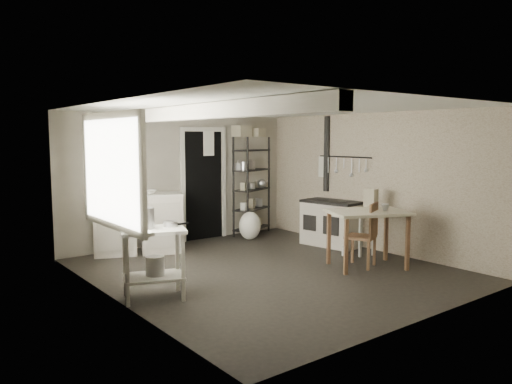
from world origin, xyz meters
TOP-DOWN VIEW (x-y plane):
  - floor at (0.00, 0.00)m, footprint 5.00×5.00m
  - ceiling at (0.00, 0.00)m, footprint 5.00×5.00m
  - wall_back at (0.00, 2.50)m, footprint 4.50×0.02m
  - wall_front at (0.00, -2.50)m, footprint 4.50×0.02m
  - wall_left at (-2.25, 0.00)m, footprint 0.02×5.00m
  - wall_right at (2.25, 0.00)m, footprint 0.02×5.00m
  - window at (-2.22, 0.20)m, footprint 0.12×1.76m
  - doorway at (0.45, 2.47)m, footprint 0.96×0.10m
  - ceiling_beam at (-1.20, 0.00)m, footprint 0.18×5.00m
  - wallpaper_panel at (2.24, 0.00)m, footprint 0.01×5.00m
  - utensil_rail at (2.19, 0.60)m, footprint 0.06×1.20m
  - prep_table at (-1.87, -0.15)m, footprint 0.86×0.74m
  - stockpot at (-1.95, -0.08)m, footprint 0.29×0.29m
  - saucepan at (-1.63, -0.14)m, footprint 0.18×0.18m
  - bucket at (-1.85, -0.15)m, footprint 0.26×0.26m
  - base_cabinets at (-0.99, 2.18)m, footprint 1.62×1.17m
  - mixing_bowl at (-0.83, 2.09)m, footprint 0.36×0.36m
  - counter_cup at (-1.34, 2.06)m, footprint 0.15×0.15m
  - shelf_rack at (1.44, 2.31)m, footprint 0.97×0.68m
  - shelf_jar at (1.10, 2.30)m, footprint 0.10×0.10m
  - storage_box_a at (1.24, 2.34)m, footprint 0.33×0.30m
  - storage_box_b at (1.59, 2.32)m, footprint 0.32×0.31m
  - stove at (1.92, 0.62)m, footprint 0.71×1.08m
  - stovepipe at (2.21, 1.04)m, footprint 0.13×0.13m
  - side_ledge at (1.87, -0.33)m, footprint 0.56×0.38m
  - oats_box at (1.81, -0.33)m, footprint 0.13×0.21m
  - work_table at (1.24, -0.74)m, footprint 1.31×1.14m
  - table_cup at (1.43, -0.90)m, footprint 0.14×0.14m
  - chair at (1.19, -0.66)m, footprint 0.53×0.54m
  - flour_sack at (1.09, 1.90)m, footprint 0.51×0.46m
  - floor_crock at (1.54, -0.06)m, footprint 0.12×0.12m

SIDE VIEW (x-z plane):
  - floor at x=0.00m, z-range 0.00..0.00m
  - floor_crock at x=1.54m, z-range 0.01..0.14m
  - flour_sack at x=1.09m, z-range -0.02..0.50m
  - work_table at x=1.24m, z-range -0.04..0.80m
  - bucket at x=-1.85m, z-range 0.26..0.51m
  - prep_table at x=-1.87m, z-range -0.02..0.82m
  - side_ledge at x=1.87m, z-range 0.04..0.82m
  - stove at x=1.92m, z-range 0.04..0.84m
  - base_cabinets at x=-0.99m, z-range -0.03..0.95m
  - chair at x=1.19m, z-range 0.01..0.96m
  - table_cup at x=1.43m, z-range 0.76..0.86m
  - saucepan at x=-1.63m, z-range 0.80..0.90m
  - stockpot at x=-1.95m, z-range 0.80..1.08m
  - shelf_rack at x=1.44m, z-range 0.00..1.90m
  - mixing_bowl at x=-0.83m, z-range 0.92..0.99m
  - counter_cup at x=-1.34m, z-range 0.92..1.01m
  - doorway at x=0.45m, z-range -0.04..2.04m
  - oats_box at x=1.81m, z-range 0.86..1.16m
  - wall_back at x=0.00m, z-range 0.00..2.30m
  - wall_front at x=0.00m, z-range 0.00..2.30m
  - wall_left at x=-2.25m, z-range 0.00..2.30m
  - wall_right at x=2.25m, z-range 0.00..2.30m
  - wallpaper_panel at x=2.24m, z-range 0.00..2.30m
  - shelf_jar at x=1.10m, z-range 1.27..1.46m
  - window at x=-2.22m, z-range 0.86..2.14m
  - utensil_rail at x=2.19m, z-range 1.33..1.77m
  - stovepipe at x=2.21m, z-range 0.83..2.35m
  - storage_box_b at x=1.59m, z-range 1.91..2.07m
  - storage_box_a at x=1.24m, z-range 1.90..2.12m
  - ceiling_beam at x=-1.20m, z-range 2.11..2.29m
  - ceiling at x=0.00m, z-range 2.30..2.30m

